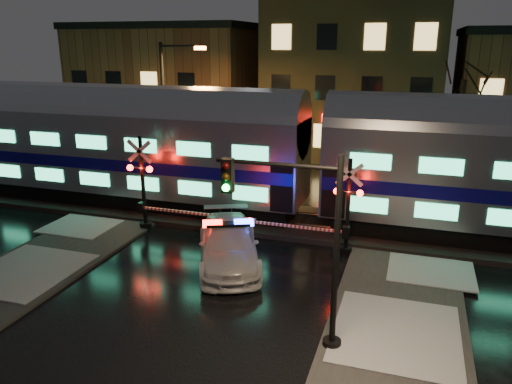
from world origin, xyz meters
TOP-DOWN VIEW (x-y plane):
  - ground at (0.00, 0.00)m, footprint 120.00×120.00m
  - ballast at (0.00, 5.00)m, footprint 90.00×4.20m
  - building_left at (-13.00, 22.00)m, footprint 14.00×10.00m
  - building_mid at (2.00, 22.50)m, footprint 12.00×11.00m
  - train at (2.43, 5.00)m, footprint 51.00×3.12m
  - police_car at (0.19, 0.13)m, footprint 4.14×5.80m
  - crossing_signal_right at (3.93, 2.30)m, footprint 5.49×0.64m
  - crossing_signal_left at (-4.32, 2.31)m, footprint 5.99×0.66m
  - traffic_light at (3.98, -4.18)m, footprint 3.53×0.67m
  - streetlight at (-6.72, 9.00)m, footprint 2.70×0.28m

SIDE VIEW (x-z plane):
  - ground at x=0.00m, z-range 0.00..0.00m
  - ballast at x=0.00m, z-range 0.00..0.24m
  - police_car at x=0.19m, z-range -0.08..1.65m
  - crossing_signal_right at x=3.93m, z-range -0.34..3.55m
  - crossing_signal_left at x=-4.32m, z-range -0.36..3.87m
  - traffic_light at x=3.98m, z-range 0.17..5.64m
  - train at x=2.43m, z-range 0.42..6.35m
  - building_left at x=-13.00m, z-range 0.00..9.00m
  - streetlight at x=-6.72m, z-range 0.62..8.71m
  - building_mid at x=2.00m, z-range 0.00..11.50m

